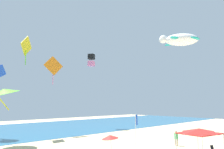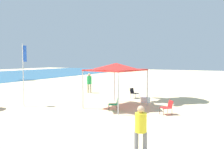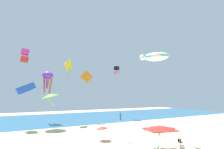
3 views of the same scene
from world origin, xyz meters
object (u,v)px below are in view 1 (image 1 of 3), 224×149
(canopy_tent, at_px, (199,131))
(kite_turtle_white, at_px, (181,40))
(folding_chair_left_of_tent, at_px, (213,149))
(beach_umbrella, at_px, (110,137))
(kite_diamond_orange, at_px, (53,67))
(kite_delta_lime, at_px, (4,92))
(kite_box_black, at_px, (91,60))
(kite_diamond_yellow, at_px, (26,47))
(banner_flag, at_px, (136,130))
(person_near_umbrella, at_px, (176,137))

(canopy_tent, height_order, kite_turtle_white, kite_turtle_white)
(kite_turtle_white, bearing_deg, folding_chair_left_of_tent, 170.90)
(canopy_tent, height_order, folding_chair_left_of_tent, canopy_tent)
(beach_umbrella, distance_m, kite_turtle_white, 13.88)
(kite_diamond_orange, relative_size, kite_turtle_white, 1.06)
(beach_umbrella, height_order, kite_turtle_white, kite_turtle_white)
(folding_chair_left_of_tent, distance_m, kite_delta_lime, 26.07)
(canopy_tent, distance_m, kite_turtle_white, 10.77)
(kite_diamond_orange, bearing_deg, canopy_tent, 87.04)
(kite_box_black, height_order, kite_diamond_yellow, kite_diamond_yellow)
(kite_box_black, distance_m, kite_diamond_yellow, 16.29)
(kite_box_black, height_order, kite_turtle_white, kite_box_black)
(banner_flag, bearing_deg, folding_chair_left_of_tent, -39.64)
(folding_chair_left_of_tent, distance_m, kite_box_black, 32.22)
(canopy_tent, bearing_deg, banner_flag, 114.85)
(canopy_tent, bearing_deg, kite_box_black, 72.11)
(person_near_umbrella, relative_size, kite_box_black, 0.67)
(folding_chair_left_of_tent, relative_size, kite_turtle_white, 0.16)
(beach_umbrella, relative_size, folding_chair_left_of_tent, 2.68)
(banner_flag, distance_m, kite_box_black, 28.62)
(kite_diamond_orange, height_order, kite_box_black, kite_box_black)
(banner_flag, relative_size, kite_turtle_white, 0.85)
(beach_umbrella, bearing_deg, kite_delta_lime, 117.51)
(kite_box_black, bearing_deg, beach_umbrella, -64.24)
(kite_diamond_orange, bearing_deg, kite_box_black, -171.54)
(kite_delta_lime, bearing_deg, beach_umbrella, 39.69)
(person_near_umbrella, height_order, kite_turtle_white, kite_turtle_white)
(folding_chair_left_of_tent, height_order, banner_flag, banner_flag)
(kite_box_black, bearing_deg, kite_turtle_white, -45.65)
(beach_umbrella, height_order, kite_box_black, kite_box_black)
(beach_umbrella, distance_m, kite_diamond_orange, 20.76)
(folding_chair_left_of_tent, height_order, kite_diamond_yellow, kite_diamond_yellow)
(kite_delta_lime, bearing_deg, kite_turtle_white, 50.33)
(beach_umbrella, height_order, kite_diamond_yellow, kite_diamond_yellow)
(folding_chair_left_of_tent, bearing_deg, kite_diamond_yellow, 125.04)
(person_near_umbrella, height_order, kite_delta_lime, kite_delta_lime)
(beach_umbrella, bearing_deg, canopy_tent, -57.11)
(person_near_umbrella, bearing_deg, canopy_tent, -29.28)
(person_near_umbrella, relative_size, kite_delta_lime, 0.40)
(kite_box_black, bearing_deg, kite_delta_lime, -99.15)
(beach_umbrella, bearing_deg, kite_diamond_yellow, 96.35)
(kite_box_black, height_order, kite_delta_lime, kite_box_black)
(canopy_tent, distance_m, folding_chair_left_of_tent, 4.46)
(kite_box_black, xyz_separation_m, kite_turtle_white, (-6.91, -25.77, -2.25))
(banner_flag, height_order, kite_diamond_yellow, kite_diamond_yellow)
(kite_diamond_orange, relative_size, kite_diamond_yellow, 1.06)
(folding_chair_left_of_tent, height_order, kite_diamond_orange, kite_diamond_orange)
(person_near_umbrella, xyz_separation_m, kite_diamond_yellow, (-11.53, 20.54, 13.59))
(kite_turtle_white, relative_size, kite_diamond_yellow, 1.01)
(beach_umbrella, xyz_separation_m, kite_turtle_white, (7.10, -4.68, 10.97))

